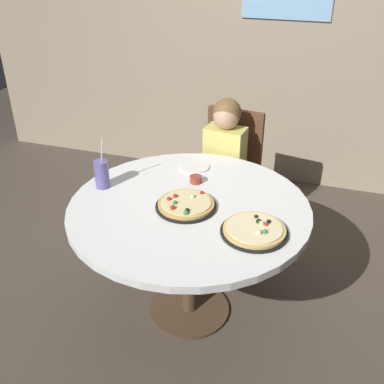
% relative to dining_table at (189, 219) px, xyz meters
% --- Properties ---
extents(ground_plane, '(8.00, 8.00, 0.00)m').
position_rel_dining_table_xyz_m(ground_plane, '(0.00, 0.00, -0.66)').
color(ground_plane, '#4C4238').
extents(wall_with_window, '(5.20, 0.14, 2.90)m').
position_rel_dining_table_xyz_m(wall_with_window, '(0.00, 1.91, 0.79)').
color(wall_with_window, gray).
rests_on(wall_with_window, ground_plane).
extents(dining_table, '(1.28, 1.28, 0.75)m').
position_rel_dining_table_xyz_m(dining_table, '(0.00, 0.00, 0.00)').
color(dining_table, white).
rests_on(dining_table, ground_plane).
extents(chair_wooden, '(0.44, 0.44, 0.95)m').
position_rel_dining_table_xyz_m(chair_wooden, '(0.01, 0.87, -0.13)').
color(chair_wooden, brown).
rests_on(chair_wooden, ground_plane).
extents(diner_child, '(0.29, 0.42, 1.08)m').
position_rel_dining_table_xyz_m(diner_child, '(-0.01, 0.69, -0.18)').
color(diner_child, '#3F4766').
rests_on(diner_child, ground_plane).
extents(pizza_veggie, '(0.32, 0.32, 0.05)m').
position_rel_dining_table_xyz_m(pizza_veggie, '(-0.01, -0.03, 0.11)').
color(pizza_veggie, black).
rests_on(pizza_veggie, dining_table).
extents(pizza_cheese, '(0.33, 0.33, 0.05)m').
position_rel_dining_table_xyz_m(pizza_cheese, '(0.38, -0.15, 0.11)').
color(pizza_cheese, black).
rests_on(pizza_cheese, dining_table).
extents(soda_cup, '(0.08, 0.08, 0.31)m').
position_rel_dining_table_xyz_m(soda_cup, '(-0.52, 0.03, 0.17)').
color(soda_cup, '#6659A5').
rests_on(soda_cup, dining_table).
extents(sauce_bowl, '(0.07, 0.07, 0.04)m').
position_rel_dining_table_xyz_m(sauce_bowl, '(-0.04, 0.24, 0.11)').
color(sauce_bowl, brown).
rests_on(sauce_bowl, dining_table).
extents(plate_small, '(0.18, 0.18, 0.01)m').
position_rel_dining_table_xyz_m(plate_small, '(-0.10, 0.42, 0.10)').
color(plate_small, white).
rests_on(plate_small, dining_table).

